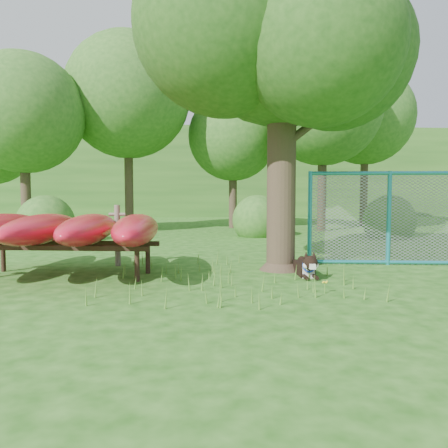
{
  "coord_description": "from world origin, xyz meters",
  "views": [
    {
      "loc": [
        -0.4,
        -6.7,
        1.55
      ],
      "look_at": [
        0.2,
        1.2,
        1.0
      ],
      "focal_mm": 35.0,
      "sensor_mm": 36.0,
      "label": 1
    }
  ],
  "objects": [
    {
      "name": "ground",
      "position": [
        0.0,
        0.0,
        0.0
      ],
      "size": [
        80.0,
        80.0,
        0.0
      ],
      "primitive_type": "plane",
      "color": "#1C5110",
      "rests_on": "ground"
    },
    {
      "name": "oak_tree",
      "position": [
        1.38,
        2.04,
        4.83
      ],
      "size": [
        5.79,
        5.07,
        7.24
      ],
      "rotation": [
        0.0,
        0.0,
        0.0
      ],
      "color": "#36291D",
      "rests_on": "ground"
    },
    {
      "name": "wooden_post",
      "position": [
        -1.98,
        2.77,
        0.69
      ],
      "size": [
        0.36,
        0.13,
        1.31
      ],
      "rotation": [
        0.0,
        0.0,
        -0.09
      ],
      "color": "#605848",
      "rests_on": "ground"
    },
    {
      "name": "kayak_rack",
      "position": [
        -2.74,
        1.63,
        0.89
      ],
      "size": [
        3.63,
        3.79,
        1.17
      ],
      "rotation": [
        0.0,
        0.0,
        -0.14
      ],
      "color": "black",
      "rests_on": "ground"
    },
    {
      "name": "husky_dog",
      "position": [
        1.75,
        1.26,
        0.18
      ],
      "size": [
        0.29,
        1.15,
        0.51
      ],
      "rotation": [
        0.0,
        0.0,
        -0.02
      ],
      "color": "black",
      "rests_on": "ground"
    },
    {
      "name": "fence_section",
      "position": [
        3.88,
        2.44,
        1.02
      ],
      "size": [
        3.47,
        0.56,
        3.4
      ],
      "rotation": [
        0.0,
        0.0,
        -0.14
      ],
      "color": "teal",
      "rests_on": "ground"
    },
    {
      "name": "wildflower_clump",
      "position": [
        1.68,
        -0.11,
        0.16
      ],
      "size": [
        0.09,
        0.09,
        0.2
      ],
      "rotation": [
        0.0,
        0.0,
        -0.19
      ],
      "color": "#53882C",
      "rests_on": "ground"
    },
    {
      "name": "bg_tree_a",
      "position": [
        -6.5,
        10.0,
        4.48
      ],
      "size": [
        4.4,
        4.4,
        6.7
      ],
      "color": "#36291D",
      "rests_on": "ground"
    },
    {
      "name": "bg_tree_b",
      "position": [
        -3.0,
        12.0,
        5.61
      ],
      "size": [
        5.2,
        5.2,
        8.22
      ],
      "color": "#36291D",
      "rests_on": "ground"
    },
    {
      "name": "bg_tree_c",
      "position": [
        1.5,
        13.0,
        4.11
      ],
      "size": [
        4.0,
        4.0,
        6.12
      ],
      "color": "#36291D",
      "rests_on": "ground"
    },
    {
      "name": "bg_tree_d",
      "position": [
        5.0,
        11.0,
        5.08
      ],
      "size": [
        4.8,
        4.8,
        7.5
      ],
      "color": "#36291D",
      "rests_on": "ground"
    },
    {
      "name": "bg_tree_e",
      "position": [
        8.0,
        14.0,
        5.23
      ],
      "size": [
        4.6,
        4.6,
        7.55
      ],
      "color": "#36291D",
      "rests_on": "ground"
    },
    {
      "name": "shrub_left",
      "position": [
        -5.0,
        7.5,
        0.0
      ],
      "size": [
        1.8,
        1.8,
        1.8
      ],
      "primitive_type": "sphere",
      "color": "#2D611F",
      "rests_on": "ground"
    },
    {
      "name": "shrub_right",
      "position": [
        6.5,
        8.0,
        0.0
      ],
      "size": [
        1.8,
        1.8,
        1.8
      ],
      "primitive_type": "sphere",
      "color": "#2D611F",
      "rests_on": "ground"
    },
    {
      "name": "shrub_mid",
      "position": [
        2.0,
        9.0,
        0.0
      ],
      "size": [
        1.8,
        1.8,
        1.8
      ],
      "primitive_type": "sphere",
      "color": "#2D611F",
      "rests_on": "ground"
    },
    {
      "name": "wooded_hillside",
      "position": [
        0.0,
        28.0,
        3.0
      ],
      "size": [
        80.0,
        12.0,
        6.0
      ],
      "primitive_type": "cube",
      "color": "#2D611F",
      "rests_on": "ground"
    }
  ]
}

